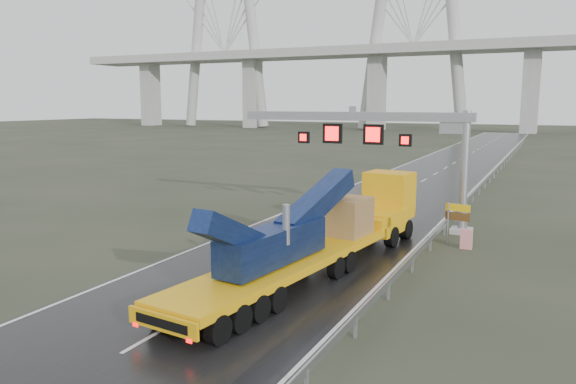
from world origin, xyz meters
The scene contains 7 objects.
ground centered at (0.00, 0.00, 0.00)m, with size 400.00×400.00×0.00m, color #292E20.
road centered at (0.00, 40.00, 0.01)m, with size 11.00×200.00×0.02m, color black.
guardrail centered at (6.10, 30.00, 0.70)m, with size 0.20×140.00×1.40m, color gray, non-canonical shape.
sign_gantry centered at (2.10, 17.99, 5.61)m, with size 14.90×1.20×7.42m.
heavy_haul_truck centered at (2.30, 8.74, 1.74)m, with size 5.06×19.32×4.50m.
exit_sign_pair centered at (7.10, 14.90, 1.62)m, with size 1.33×0.35×2.32m.
striped_barrier centered at (7.69, 14.38, 0.52)m, with size 0.61×0.33×1.04m, color red.
Camera 1 is at (11.61, -15.66, 7.62)m, focal length 35.00 mm.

